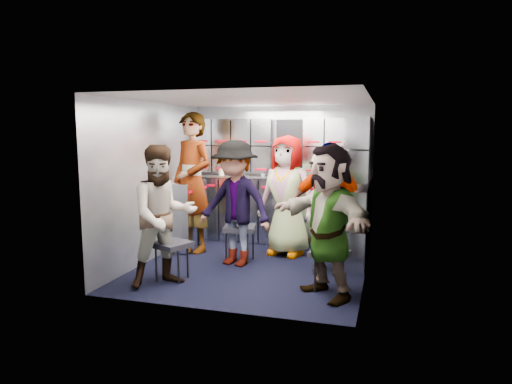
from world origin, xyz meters
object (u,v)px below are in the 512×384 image
(attendant_standing, at_px, (192,182))
(attendant_arc_c, at_px, (287,196))
(jump_seat_near_left, at_px, (172,246))
(attendant_arc_e, at_px, (328,221))
(jump_seat_near_right, at_px, (330,256))
(jump_seat_mid_left, at_px, (240,230))
(jump_seat_mid_right, at_px, (328,236))
(attendant_arc_b, at_px, (235,203))
(jump_seat_center, at_px, (289,227))
(attendant_arc_a, at_px, (163,216))
(attendant_arc_d, at_px, (327,208))

(attendant_standing, distance_m, attendant_arc_c, 1.36)
(jump_seat_near_left, relative_size, attendant_arc_e, 0.31)
(jump_seat_near_left, relative_size, jump_seat_near_right, 1.07)
(jump_seat_mid_left, xyz_separation_m, attendant_arc_c, (0.53, 0.49, 0.41))
(jump_seat_mid_right, height_order, attendant_arc_b, attendant_arc_b)
(attendant_standing, bearing_deg, jump_seat_mid_left, 5.33)
(attendant_arc_e, bearing_deg, jump_seat_center, 159.35)
(jump_seat_mid_left, relative_size, attendant_arc_a, 0.30)
(jump_seat_mid_left, height_order, jump_seat_mid_right, jump_seat_mid_left)
(jump_seat_center, bearing_deg, attendant_standing, -164.87)
(jump_seat_near_left, xyz_separation_m, jump_seat_mid_right, (1.67, 0.98, 0.01))
(jump_seat_near_right, height_order, attendant_arc_b, attendant_arc_b)
(attendant_standing, bearing_deg, jump_seat_near_right, -1.99)
(attendant_arc_d, bearing_deg, attendant_arc_b, 170.12)
(jump_seat_near_left, bearing_deg, attendant_arc_c, 54.58)
(jump_seat_mid_left, bearing_deg, attendant_arc_b, -90.00)
(jump_seat_near_left, distance_m, attendant_arc_c, 1.84)
(jump_seat_near_left, xyz_separation_m, jump_seat_center, (1.03, 1.64, -0.04))
(jump_seat_near_left, height_order, attendant_arc_e, attendant_arc_e)
(jump_seat_center, relative_size, attendant_arc_c, 0.24)
(jump_seat_mid_right, relative_size, attendant_arc_e, 0.32)
(jump_seat_mid_left, xyz_separation_m, attendant_standing, (-0.81, 0.30, 0.57))
(jump_seat_center, bearing_deg, jump_seat_mid_right, -45.60)
(jump_seat_mid_right, xyz_separation_m, attendant_arc_a, (-1.67, -1.16, 0.38))
(attendant_arc_a, bearing_deg, jump_seat_center, 15.92)
(attendant_arc_a, xyz_separation_m, attendant_arc_b, (0.51, 0.97, 0.02))
(attendant_arc_d, bearing_deg, attendant_arc_e, -92.07)
(jump_seat_mid_right, relative_size, attendant_arc_a, 0.32)
(attendant_arc_a, bearing_deg, attendant_arc_e, -39.33)
(jump_seat_mid_left, height_order, attendant_standing, attendant_standing)
(attendant_arc_a, distance_m, attendant_arc_c, 1.94)
(attendant_standing, bearing_deg, attendant_arc_e, -5.69)
(attendant_arc_d, bearing_deg, attendant_arc_c, 123.85)
(jump_seat_mid_left, height_order, jump_seat_near_right, jump_seat_mid_left)
(attendant_arc_a, bearing_deg, jump_seat_near_left, 45.60)
(jump_seat_mid_right, distance_m, attendant_arc_a, 2.07)
(attendant_standing, xyz_separation_m, attendant_arc_c, (1.34, 0.18, -0.16))
(jump_seat_mid_left, distance_m, attendant_standing, 1.04)
(attendant_arc_a, bearing_deg, attendant_standing, 57.40)
(jump_seat_center, bearing_deg, attendant_arc_e, -65.29)
(jump_seat_mid_right, relative_size, attendant_arc_d, 0.32)
(jump_seat_mid_left, distance_m, attendant_arc_b, 0.42)
(jump_seat_near_left, relative_size, jump_seat_center, 1.22)
(jump_seat_mid_right, bearing_deg, attendant_arc_d, -90.00)
(jump_seat_near_right, distance_m, attendant_standing, 2.45)
(jump_seat_mid_left, bearing_deg, attendant_arc_e, -37.47)
(jump_seat_center, bearing_deg, attendant_arc_c, -90.00)
(jump_seat_mid_left, distance_m, attendant_arc_d, 1.24)
(attendant_standing, relative_size, attendant_arc_a, 1.26)
(attendant_arc_a, xyz_separation_m, attendant_arc_d, (1.67, 0.98, 0.01))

